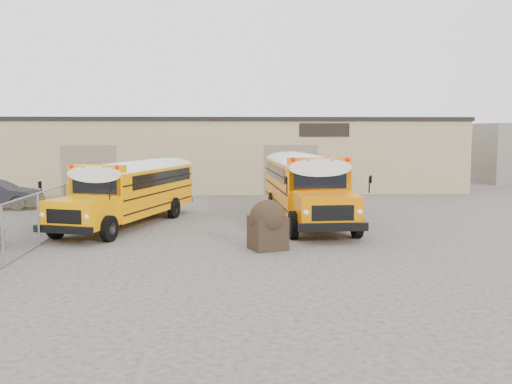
{
  "coord_description": "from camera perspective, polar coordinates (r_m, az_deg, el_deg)",
  "views": [
    {
      "loc": [
        0.45,
        -19.06,
        3.84
      ],
      "look_at": [
        1.34,
        1.77,
        1.6
      ],
      "focal_mm": 40.0,
      "sensor_mm": 36.0,
      "label": 1
    }
  ],
  "objects": [
    {
      "name": "ground",
      "position": [
        19.44,
        -3.73,
        -5.27
      ],
      "size": [
        120.0,
        120.0,
        0.0
      ],
      "primitive_type": "plane",
      "color": "#3C3A37",
      "rests_on": "ground"
    },
    {
      "name": "warehouse",
      "position": [
        39.08,
        -3.11,
        3.97
      ],
      "size": [
        30.2,
        10.2,
        4.67
      ],
      "color": "#CDBA7F",
      "rests_on": "ground"
    },
    {
      "name": "chainlink_fence",
      "position": [
        23.17,
        -18.59,
        -1.47
      ],
      "size": [
        0.07,
        18.07,
        1.81
      ],
      "color": "gray",
      "rests_on": "ground"
    },
    {
      "name": "school_bus_left",
      "position": [
        29.01,
        -7.35,
        1.5
      ],
      "size": [
        4.81,
        9.24,
        2.64
      ],
      "color": "#FF9D00",
      "rests_on": "ground"
    },
    {
      "name": "school_bus_right",
      "position": [
        30.28,
        2.94,
        2.02
      ],
      "size": [
        2.96,
        9.97,
        2.89
      ],
      "color": "orange",
      "rests_on": "ground"
    },
    {
      "name": "tarp_bundle",
      "position": [
        18.49,
        1.18,
        -3.22
      ],
      "size": [
        1.36,
        1.29,
        1.63
      ],
      "color": "black",
      "rests_on": "ground"
    }
  ]
}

